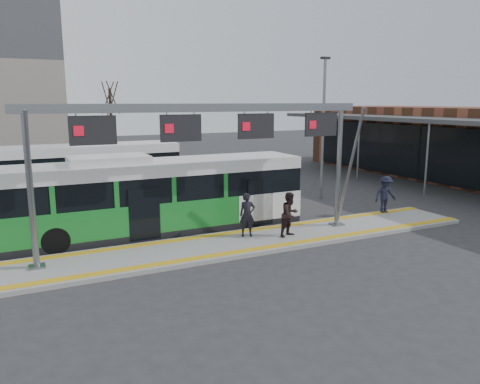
{
  "coord_description": "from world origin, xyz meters",
  "views": [
    {
      "loc": [
        -6.95,
        -15.48,
        5.43
      ],
      "look_at": [
        2.15,
        3.0,
        1.42
      ],
      "focal_mm": 35.0,
      "sensor_mm": 36.0,
      "label": 1
    }
  ],
  "objects_px": {
    "gantry": "(212,133)",
    "passenger_c": "(385,194)",
    "hero_bus": "(159,197)",
    "passenger_b": "(290,214)",
    "passenger_a": "(247,215)"
  },
  "relations": [
    {
      "from": "passenger_c",
      "to": "hero_bus",
      "type": "bearing_deg",
      "value": 172.8
    },
    {
      "from": "gantry",
      "to": "hero_bus",
      "type": "xyz_separation_m",
      "value": [
        -1.21,
        2.79,
        -2.77
      ]
    },
    {
      "from": "passenger_b",
      "to": "hero_bus",
      "type": "bearing_deg",
      "value": 124.04
    },
    {
      "from": "passenger_b",
      "to": "passenger_a",
      "type": "bearing_deg",
      "value": 135.82
    },
    {
      "from": "gantry",
      "to": "passenger_b",
      "type": "height_order",
      "value": "gantry"
    },
    {
      "from": "hero_bus",
      "to": "passenger_c",
      "type": "xyz_separation_m",
      "value": [
        10.53,
        -1.94,
        -0.48
      ]
    },
    {
      "from": "hero_bus",
      "to": "passenger_a",
      "type": "bearing_deg",
      "value": -42.15
    },
    {
      "from": "gantry",
      "to": "passenger_a",
      "type": "bearing_deg",
      "value": 8.41
    },
    {
      "from": "hero_bus",
      "to": "passenger_c",
      "type": "distance_m",
      "value": 10.72
    },
    {
      "from": "gantry",
      "to": "passenger_c",
      "type": "distance_m",
      "value": 9.9
    },
    {
      "from": "passenger_b",
      "to": "passenger_c",
      "type": "height_order",
      "value": "passenger_c"
    },
    {
      "from": "hero_bus",
      "to": "passenger_b",
      "type": "xyz_separation_m",
      "value": [
        4.32,
        -3.29,
        -0.49
      ]
    },
    {
      "from": "passenger_b",
      "to": "gantry",
      "type": "bearing_deg",
      "value": 152.23
    },
    {
      "from": "hero_bus",
      "to": "gantry",
      "type": "bearing_deg",
      "value": -66.15
    },
    {
      "from": "gantry",
      "to": "passenger_c",
      "type": "height_order",
      "value": "gantry"
    }
  ]
}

